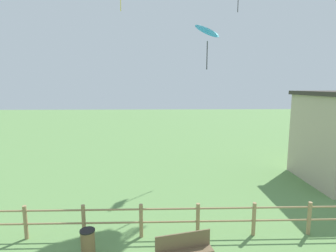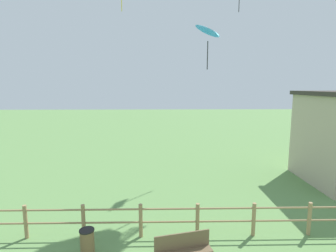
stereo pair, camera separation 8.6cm
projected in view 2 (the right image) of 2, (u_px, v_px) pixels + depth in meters
The scene contains 4 objects.
wooden_fence at pixel (169, 218), 9.64m from camera, with size 19.01×0.14×1.27m.
park_bench_near_fence at pixel (183, 249), 8.10m from camera, with size 1.84×0.81×1.02m.
trash_bin at pixel (87, 243), 8.54m from camera, with size 0.49×0.49×0.93m.
kite_cyan_delta at pixel (208, 30), 13.28m from camera, with size 1.80×1.77×2.40m.
Camera 2 is at (-0.24, -3.56, 5.52)m, focal length 28.00 mm.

